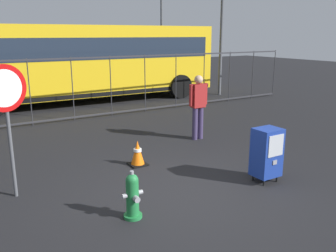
% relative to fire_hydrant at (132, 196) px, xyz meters
% --- Properties ---
extents(ground_plane, '(60.00, 60.00, 0.00)m').
position_rel_fire_hydrant_xyz_m(ground_plane, '(1.22, 0.26, -0.35)').
color(ground_plane, black).
extents(fire_hydrant, '(0.33, 0.31, 0.75)m').
position_rel_fire_hydrant_xyz_m(fire_hydrant, '(0.00, 0.00, 0.00)').
color(fire_hydrant, '#1E7238').
rests_on(fire_hydrant, ground_plane).
extents(newspaper_box_primary, '(0.48, 0.42, 1.02)m').
position_rel_fire_hydrant_xyz_m(newspaper_box_primary, '(2.72, -0.05, 0.22)').
color(newspaper_box_primary, black).
rests_on(newspaper_box_primary, ground_plane).
extents(stop_sign, '(0.71, 0.31, 2.23)m').
position_rel_fire_hydrant_xyz_m(stop_sign, '(-1.36, 1.70, 1.25)').
color(stop_sign, '#4C4F54').
rests_on(stop_sign, ground_plane).
extents(pedestrian, '(0.55, 0.22, 1.67)m').
position_rel_fire_hydrant_xyz_m(pedestrian, '(3.31, 2.89, 0.60)').
color(pedestrian, '#382D51').
rests_on(pedestrian, ground_plane).
extents(traffic_cone, '(0.36, 0.36, 0.53)m').
position_rel_fire_hydrant_xyz_m(traffic_cone, '(1.09, 1.97, -0.09)').
color(traffic_cone, black).
rests_on(traffic_cone, ground_plane).
extents(fence_barrier, '(18.03, 0.04, 2.00)m').
position_rel_fire_hydrant_xyz_m(fence_barrier, '(1.22, 6.68, 0.67)').
color(fence_barrier, '#2D2D33').
rests_on(fence_barrier, ground_plane).
extents(bus_near, '(10.55, 2.96, 3.00)m').
position_rel_fire_hydrant_xyz_m(bus_near, '(2.75, 9.68, 1.36)').
color(bus_near, gold).
rests_on(bus_near, ground_plane).
extents(street_light_near_left, '(0.32, 0.32, 7.30)m').
position_rel_fire_hydrant_xyz_m(street_light_near_left, '(9.12, 14.51, 3.87)').
color(street_light_near_left, '#4C4F54').
rests_on(street_light_near_left, ground_plane).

